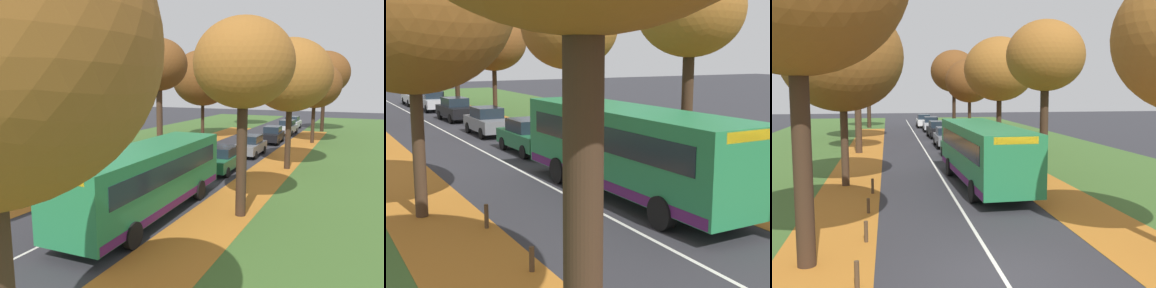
# 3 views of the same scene
# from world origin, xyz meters

# --- Properties ---
(leaf_litter_left) EXTENTS (2.80, 60.00, 0.00)m
(leaf_litter_left) POSITION_xyz_m (-4.60, 14.00, 0.01)
(leaf_litter_left) COLOR #B26B23
(leaf_litter_left) RESTS_ON grass_verge_left
(grass_verge_right) EXTENTS (12.00, 90.00, 0.01)m
(grass_verge_right) POSITION_xyz_m (9.20, 20.00, 0.00)
(grass_verge_right) COLOR #3D6028
(grass_verge_right) RESTS_ON ground
(leaf_litter_right) EXTENTS (2.80, 60.00, 0.00)m
(leaf_litter_right) POSITION_xyz_m (4.60, 14.00, 0.01)
(leaf_litter_right) COLOR #B26B23
(leaf_litter_right) RESTS_ON grass_verge_right
(road_centre_line) EXTENTS (0.12, 80.00, 0.01)m
(road_centre_line) POSITION_xyz_m (0.00, 20.00, 0.00)
(road_centre_line) COLOR silver
(road_centre_line) RESTS_ON ground
(tree_left_near) EXTENTS (5.84, 5.84, 8.89)m
(tree_left_near) POSITION_xyz_m (-4.88, 11.66, 6.25)
(tree_left_near) COLOR #422D1E
(tree_left_near) RESTS_ON ground
(tree_right_near) EXTENTS (4.12, 4.12, 8.31)m
(tree_right_near) POSITION_xyz_m (5.41, 12.17, 6.40)
(tree_right_near) COLOR #382619
(tree_right_near) RESTS_ON ground
(tree_right_mid) EXTENTS (5.28, 5.28, 8.58)m
(tree_right_mid) POSITION_xyz_m (5.46, 22.22, 6.18)
(tree_right_mid) COLOR #382619
(tree_right_mid) RESTS_ON ground
(tree_right_far) EXTENTS (4.93, 4.93, 7.80)m
(tree_right_far) POSITION_xyz_m (5.48, 34.69, 5.57)
(tree_right_far) COLOR #382619
(tree_right_far) RESTS_ON ground
(tree_right_distant) EXTENTS (5.73, 5.73, 9.53)m
(tree_right_distant) POSITION_xyz_m (5.34, 44.59, 6.92)
(tree_right_distant) COLOR black
(tree_right_distant) RESTS_ON ground
(bollard_fourth) EXTENTS (0.12, 0.12, 0.59)m
(bollard_fourth) POSITION_xyz_m (-3.58, 6.40, 0.29)
(bollard_fourth) COLOR #4C3823
(bollard_fourth) RESTS_ON ground
(bollard_fifth) EXTENTS (0.12, 0.12, 0.69)m
(bollard_fifth) POSITION_xyz_m (-3.53, 9.72, 0.34)
(bollard_fifth) COLOR #4C3823
(bollard_fifth) RESTS_ON ground
(bus) EXTENTS (2.88, 10.47, 2.98)m
(bus) POSITION_xyz_m (1.78, 10.59, 1.70)
(bus) COLOR #237A47
(bus) RESTS_ON ground
(car_green_lead) EXTENTS (1.83, 4.23, 1.62)m
(car_green_lead) POSITION_xyz_m (1.83, 19.54, 0.81)
(car_green_lead) COLOR #1E6038
(car_green_lead) RESTS_ON ground
(car_grey_following) EXTENTS (1.79, 4.20, 1.62)m
(car_grey_following) POSITION_xyz_m (1.89, 25.77, 0.81)
(car_grey_following) COLOR slate
(car_grey_following) RESTS_ON ground
(car_black_third_in_line) EXTENTS (1.91, 4.26, 1.62)m
(car_black_third_in_line) POSITION_xyz_m (1.98, 33.04, 0.81)
(car_black_third_in_line) COLOR black
(car_black_third_in_line) RESTS_ON ground
(car_silver_fourth_in_line) EXTENTS (1.88, 4.25, 1.62)m
(car_silver_fourth_in_line) POSITION_xyz_m (2.03, 40.10, 0.81)
(car_silver_fourth_in_line) COLOR #B7BABF
(car_silver_fourth_in_line) RESTS_ON ground
(car_white_trailing) EXTENTS (1.81, 4.22, 1.62)m
(car_white_trailing) POSITION_xyz_m (1.64, 45.48, 0.81)
(car_white_trailing) COLOR silver
(car_white_trailing) RESTS_ON ground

